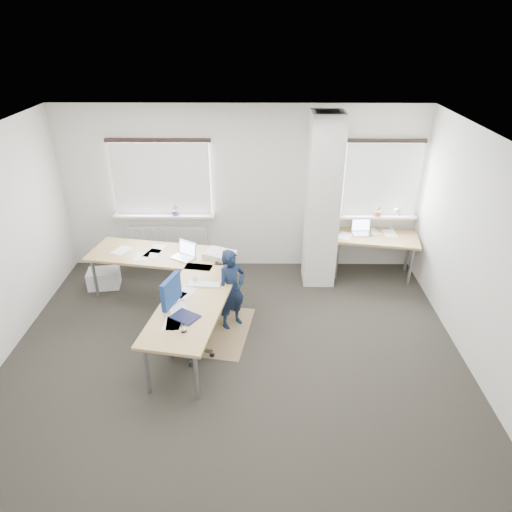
{
  "coord_description": "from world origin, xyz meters",
  "views": [
    {
      "loc": [
        0.32,
        -4.74,
        3.99
      ],
      "look_at": [
        0.27,
        0.9,
        1.0
      ],
      "focal_mm": 32.0,
      "sensor_mm": 36.0,
      "label": 1
    }
  ],
  "objects_px": {
    "desk_side": "(375,238)",
    "task_chair": "(189,333)",
    "desk_main": "(176,277)",
    "person": "(232,289)"
  },
  "relations": [
    {
      "from": "desk_side",
      "to": "task_chair",
      "type": "distance_m",
      "value": 3.58
    },
    {
      "from": "desk_side",
      "to": "task_chair",
      "type": "relative_size",
      "value": 1.35
    },
    {
      "from": "person",
      "to": "desk_side",
      "type": "bearing_deg",
      "value": -7.74
    },
    {
      "from": "desk_main",
      "to": "desk_side",
      "type": "distance_m",
      "value": 3.4
    },
    {
      "from": "desk_main",
      "to": "desk_side",
      "type": "relative_size",
      "value": 1.98
    },
    {
      "from": "desk_main",
      "to": "task_chair",
      "type": "relative_size",
      "value": 2.68
    },
    {
      "from": "task_chair",
      "to": "person",
      "type": "relative_size",
      "value": 0.92
    },
    {
      "from": "desk_main",
      "to": "task_chair",
      "type": "bearing_deg",
      "value": -61.19
    },
    {
      "from": "task_chair",
      "to": "desk_main",
      "type": "bearing_deg",
      "value": 127.11
    },
    {
      "from": "desk_main",
      "to": "task_chair",
      "type": "xyz_separation_m",
      "value": [
        0.27,
        -0.78,
        -0.38
      ]
    }
  ]
}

